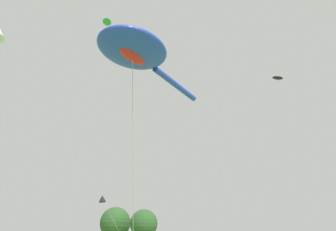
{
  "coord_description": "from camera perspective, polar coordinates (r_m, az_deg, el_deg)",
  "views": [
    {
      "loc": [
        -10.03,
        -4.31,
        1.55
      ],
      "look_at": [
        -2.14,
        7.15,
        7.1
      ],
      "focal_mm": 34.82,
      "sensor_mm": 36.0,
      "label": 1
    }
  ],
  "objects": [
    {
      "name": "tree_broad_distant",
      "position": [
        74.99,
        -9.23,
        -18.07
      ],
      "size": [
        6.62,
        6.62,
        9.36
      ],
      "color": "#513823",
      "rests_on": "ground"
    },
    {
      "name": "small_kite_triangle_green",
      "position": [
        31.01,
        18.65,
        5.94
      ],
      "size": [
        1.97,
        1.63,
        15.72
      ],
      "rotation": [
        0.0,
        0.0,
        2.87
      ],
      "color": "black",
      "rests_on": "ground"
    },
    {
      "name": "small_kite_delta_white",
      "position": [
        38.27,
        -11.42,
        -14.1
      ],
      "size": [
        3.05,
        4.06,
        6.8
      ],
      "rotation": [
        0.0,
        0.0,
        -2.57
      ],
      "color": "black",
      "rests_on": "ground"
    },
    {
      "name": "big_show_kite",
      "position": [
        16.14,
        -5.8,
        11.1
      ],
      "size": [
        8.2,
        4.92,
        10.76
      ],
      "rotation": [
        0.0,
        0.0,
        -2.73
      ],
      "color": "blue",
      "rests_on": "ground"
    },
    {
      "name": "tree_pine_center",
      "position": [
        69.74,
        -4.26,
        -18.35
      ],
      "size": [
        5.59,
        5.59,
        8.44
      ],
      "color": "#513823",
      "rests_on": "ground"
    },
    {
      "name": "small_kite_streamer_purple",
      "position": [
        34.99,
        -10.52,
        15.99
      ],
      "size": [
        2.47,
        2.4,
        23.4
      ],
      "rotation": [
        0.0,
        0.0,
        2.27
      ],
      "color": "green",
      "rests_on": "ground"
    }
  ]
}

